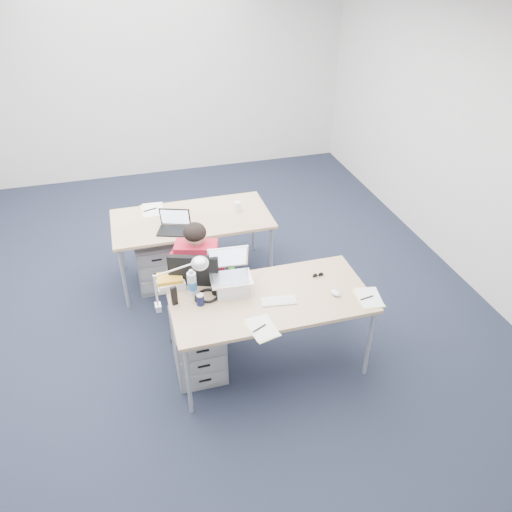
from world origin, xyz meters
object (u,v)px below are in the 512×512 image
Objects in this scene: desk_near at (270,301)px; computer_mouse at (335,293)px; water_bottle at (192,282)px; book_stack at (171,282)px; drawer_pedestal_far at (156,260)px; far_cup at (238,207)px; drawer_pedestal_near at (198,345)px; silver_laptop at (231,274)px; wireless_keyboard at (279,301)px; sunglasses at (318,275)px; dark_laptop at (173,222)px; desk_far at (192,222)px; office_chair at (201,311)px; desk_lamp at (173,284)px; can_koozie at (200,300)px; cordless_phone at (174,296)px; seated_person at (200,273)px; bear_figurine at (232,273)px; headphones at (208,295)px.

computer_mouse reaches higher than desk_near.
book_stack is at bearing 135.95° from water_bottle.
far_cup is at bearing -0.34° from drawer_pedestal_far.
silver_laptop is (0.31, 0.06, 0.63)m from drawer_pedestal_near.
wireless_keyboard is 2.81× the size of sunglasses.
dark_laptop is at bearing 90.33° from drawer_pedestal_near.
dark_laptop is (-0.21, -0.22, 0.16)m from desk_far.
water_bottle reaches higher than drawer_pedestal_far.
office_chair is at bearing 72.57° from water_bottle.
desk_lamp reaches higher than dark_laptop.
can_koozie is at bearing -114.83° from far_cup.
drawer_pedestal_far is 5.60× the size of can_koozie.
desk_far is 5.74× the size of wireless_keyboard.
book_stack is 0.32m from desk_lamp.
silver_laptop reaches higher than far_cup.
office_chair reaches higher than cordless_phone.
cordless_phone reaches higher than computer_mouse.
drawer_pedestal_far is at bearing 130.91° from seated_person.
drawer_pedestal_near is at bearing 173.33° from wireless_keyboard.
sunglasses is at bearing 12.31° from bear_figurine.
silver_laptop is at bearing 152.13° from desk_near.
water_bottle reaches higher than cordless_phone.
headphones reaches higher than desk_near.
office_chair is at bearing -61.91° from dark_laptop.
desk_lamp is at bearing -167.06° from silver_laptop.
bear_figurine is (0.15, -1.15, 0.11)m from desk_far.
sunglasses is (0.87, -1.30, 0.06)m from desk_far.
computer_mouse is (0.97, -0.78, 0.15)m from seated_person.
book_stack is (-0.36, -1.10, 0.10)m from desk_far.
water_bottle reaches higher than book_stack.
water_bottle is at bearing 86.62° from drawer_pedestal_near.
cordless_phone is at bearing -135.28° from bear_figurine.
can_koozie is (-0.56, 0.06, 0.10)m from desk_near.
seated_person is 5.27× the size of book_stack.
book_stack is (-0.15, 0.26, 0.51)m from drawer_pedestal_near.
office_chair reaches higher than can_koozie.
water_bottle is at bearing -69.72° from dark_laptop.
water_bottle is 1.03m from dark_laptop.
office_chair is 10.14× the size of sunglasses.
far_cup is at bearing 77.64° from office_chair.
far_cup is (0.70, 0.23, -0.05)m from dark_laptop.
desk_far is (-0.39, 1.45, 0.00)m from desk_near.
office_chair is 1.27m from computer_mouse.
silver_laptop is 3.63× the size of computer_mouse.
silver_laptop reaches higher than desk_far.
office_chair is 10.23× the size of can_koozie.
bear_figurine is (0.21, -0.36, 0.20)m from seated_person.
drawer_pedestal_far is 5.55× the size of sunglasses.
headphones reaches higher than desk_far.
desk_near is 2.91× the size of drawer_pedestal_far.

